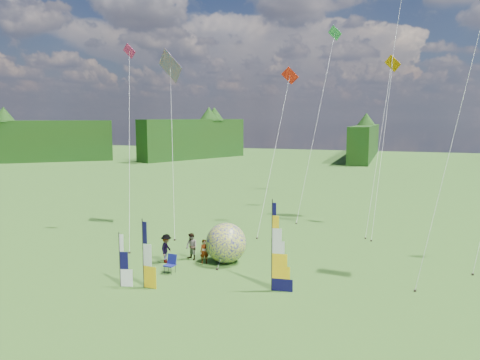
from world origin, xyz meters
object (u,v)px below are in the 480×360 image
(spectator_c, at_px, (166,248))
(side_banner_left, at_px, (143,254))
(spectator_a, at_px, (204,252))
(spectator_b, at_px, (192,247))
(side_banner_far, at_px, (120,260))
(bol_inflatable, at_px, (226,243))
(feather_banner_main, at_px, (272,247))
(kite_whale, at_px, (387,87))
(spectator_d, at_px, (220,240))
(camp_chair, at_px, (170,264))

(spectator_c, bearing_deg, side_banner_left, -176.28)
(spectator_a, distance_m, spectator_b, 1.19)
(side_banner_far, bearing_deg, bol_inflatable, 41.09)
(feather_banner_main, relative_size, spectator_c, 2.60)
(spectator_a, height_order, spectator_c, spectator_c)
(side_banner_far, height_order, spectator_b, side_banner_far)
(spectator_a, height_order, kite_whale, kite_whale)
(bol_inflatable, relative_size, spectator_d, 1.36)
(side_banner_left, bearing_deg, bol_inflatable, 68.69)
(spectator_b, bearing_deg, side_banner_left, -65.82)
(side_banner_far, distance_m, camp_chair, 3.27)
(spectator_b, distance_m, spectator_d, 2.25)
(side_banner_far, bearing_deg, spectator_c, 70.75)
(feather_banner_main, bearing_deg, spectator_a, 144.13)
(spectator_c, height_order, kite_whale, kite_whale)
(spectator_d, bearing_deg, feather_banner_main, 151.01)
(side_banner_far, bearing_deg, feather_banner_main, 0.10)
(feather_banner_main, relative_size, bol_inflatable, 1.86)
(spectator_c, bearing_deg, camp_chair, -155.12)
(side_banner_left, distance_m, kite_whale, 24.42)
(spectator_c, height_order, spectator_d, spectator_d)
(spectator_d, xyz_separation_m, camp_chair, (-1.31, -4.70, -0.37))
(feather_banner_main, distance_m, side_banner_far, 8.08)
(side_banner_left, relative_size, spectator_c, 1.99)
(side_banner_left, xyz_separation_m, side_banner_far, (-1.23, -0.31, -0.36))
(side_banner_far, height_order, camp_chair, side_banner_far)
(spectator_b, distance_m, camp_chair, 2.82)
(spectator_d, xyz_separation_m, kite_whale, (9.81, 12.21, 10.46))
(feather_banner_main, relative_size, kite_whale, 0.20)
(side_banner_left, height_order, spectator_a, side_banner_left)
(side_banner_far, bearing_deg, spectator_b, 59.35)
(spectator_b, relative_size, kite_whale, 0.07)
(bol_inflatable, bearing_deg, feather_banner_main, -43.14)
(side_banner_far, relative_size, spectator_d, 1.56)
(spectator_c, xyz_separation_m, camp_chair, (1.13, -1.76, -0.35))
(side_banner_left, height_order, spectator_b, side_banner_left)
(bol_inflatable, xyz_separation_m, spectator_a, (-1.19, -0.61, -0.49))
(feather_banner_main, relative_size, side_banner_left, 1.30)
(spectator_a, distance_m, spectator_d, 2.39)
(bol_inflatable, bearing_deg, side_banner_far, -124.28)
(bol_inflatable, distance_m, spectator_a, 1.43)
(spectator_b, bearing_deg, spectator_c, -111.71)
(side_banner_far, height_order, spectator_a, side_banner_far)
(spectator_b, xyz_separation_m, spectator_c, (-1.23, -1.04, 0.04))
(side_banner_far, height_order, spectator_c, side_banner_far)
(feather_banner_main, relative_size, camp_chair, 4.29)
(feather_banner_main, distance_m, spectator_d, 7.49)
(side_banner_left, relative_size, side_banner_far, 1.25)
(side_banner_left, height_order, camp_chair, side_banner_left)
(kite_whale, bearing_deg, side_banner_far, -125.45)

